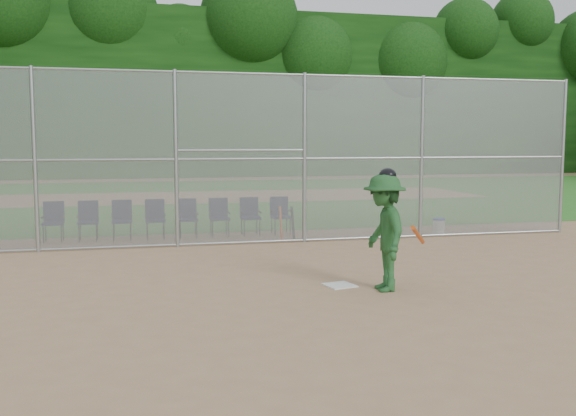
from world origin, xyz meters
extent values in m
plane|color=tan|center=(0.00, 0.00, 0.00)|extent=(100.00, 100.00, 0.00)
plane|color=#27691F|center=(0.00, 18.00, 0.01)|extent=(100.00, 100.00, 0.00)
plane|color=tan|center=(0.00, 18.00, 0.01)|extent=(24.00, 24.00, 0.00)
cube|color=gray|center=(0.00, 5.00, 2.00)|extent=(16.00, 0.02, 4.00)
cylinder|color=#9EA3A8|center=(8.00, 5.00, 2.00)|extent=(0.09, 0.09, 4.00)
cylinder|color=#9EA3A8|center=(0.00, 5.00, 3.95)|extent=(16.00, 0.05, 0.05)
cube|color=black|center=(0.00, 35.00, 5.50)|extent=(80.00, 5.00, 11.00)
cube|color=silver|center=(0.37, 0.35, 0.01)|extent=(0.55, 0.55, 0.02)
imported|color=#215225|center=(0.97, -0.11, 0.95)|extent=(0.79, 1.27, 1.90)
ellipsoid|color=black|center=(0.97, -0.11, 1.87)|extent=(0.27, 0.30, 0.23)
cylinder|color=#DF5115|center=(1.37, -0.51, 0.95)|extent=(0.54, 0.69, 0.39)
cylinder|color=white|center=(4.78, 5.54, 0.18)|extent=(0.30, 0.30, 0.36)
cylinder|color=#2742AB|center=(4.78, 5.54, 0.38)|extent=(0.32, 0.32, 0.05)
cylinder|color=#D84C14|center=(0.49, 5.28, 0.42)|extent=(0.06, 0.28, 0.84)
cylinder|color=black|center=(0.79, 5.28, 0.41)|extent=(0.06, 0.31, 0.83)
cylinder|color=#B2B2B7|center=(1.09, 5.28, 0.41)|extent=(0.06, 0.34, 0.82)
camera|label=1|loc=(-2.92, -9.68, 2.42)|focal=40.00mm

